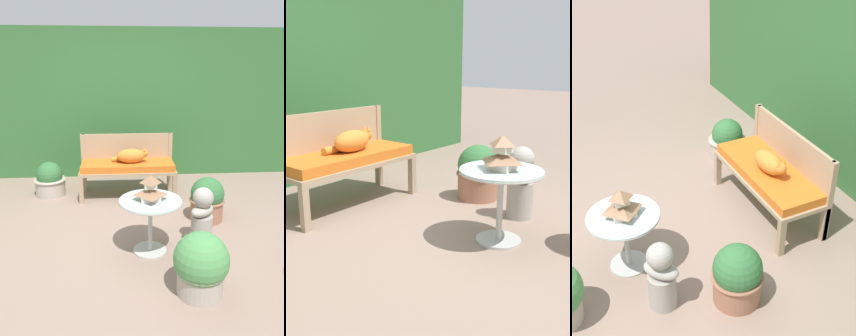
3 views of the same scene
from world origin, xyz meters
The scene contains 8 objects.
ground centered at (0.00, 0.00, 0.00)m, with size 30.00×30.00×0.00m, color gray.
garden_bench centered at (0.07, 1.19, 0.42)m, with size 1.33×0.53×0.50m.
bench_backrest centered at (0.07, 1.43, 0.61)m, with size 1.33×0.06×0.86m.
cat centered at (0.12, 1.16, 0.60)m, with size 0.51×0.23×0.22m.
patio_table centered at (0.24, -0.32, 0.43)m, with size 0.61×0.61×0.55m.
pagoda_birdhouse centered at (0.24, -0.32, 0.66)m, with size 0.25×0.25×0.25m.
garden_bust centered at (0.78, -0.20, 0.31)m, with size 0.34×0.32×0.62m.
potted_plant_table_far centered at (0.99, 0.35, 0.25)m, with size 0.42×0.42×0.53m.
Camera 2 is at (-2.35, -1.76, 1.33)m, focal length 45.00 mm.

